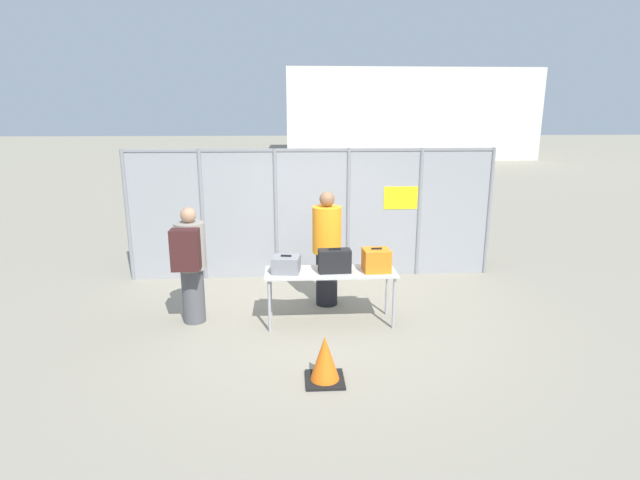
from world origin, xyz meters
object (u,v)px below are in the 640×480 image
Objects in this scene: inspection_table at (331,276)px; suitcase_orange at (376,260)px; suitcase_black at (335,261)px; security_worker_near at (327,247)px; suitcase_grey at (286,264)px; utility_trailer at (403,233)px; traffic_cone at (325,361)px; traveler_hooded at (190,261)px.

suitcase_orange reaches higher than inspection_table.
security_worker_near is at bearing 93.81° from suitcase_black.
suitcase_orange reaches higher than suitcase_grey.
suitcase_grey is 4.34m from utility_trailer.
suitcase_black is (0.05, -0.03, 0.23)m from inspection_table.
inspection_table is at bearing -116.97° from utility_trailer.
traffic_cone is (-0.24, -1.54, -0.67)m from suitcase_black.
traveler_hooded is at bearing 135.72° from traffic_cone.
traveler_hooded reaches higher than traffic_cone.
traveler_hooded is at bearing -137.13° from utility_trailer.
suitcase_grey reaches higher than inspection_table.
suitcase_grey is at bearing -7.88° from traveler_hooded.
traveler_hooded is at bearing 175.45° from suitcase_grey.
inspection_table is at bearing -6.60° from traveler_hooded.
security_worker_near is (-0.05, 0.75, -0.01)m from suitcase_black.
traffic_cone is (-2.01, -5.15, -0.16)m from utility_trailer.
suitcase_orange is at bearing 1.98° from suitcase_black.
inspection_table is at bearing 83.10° from traffic_cone.
security_worker_near is 3.43m from utility_trailer.
suitcase_grey is 0.23× the size of security_worker_near.
suitcase_grey is 0.94m from security_worker_near.
suitcase_orange is at bearing 112.42° from security_worker_near.
suitcase_black is 0.13× the size of utility_trailer.
traveler_hooded reaches higher than suitcase_orange.
suitcase_orange is 3.81m from utility_trailer.
inspection_table is 4.02m from utility_trailer.
traveler_hooded is (-1.96, 0.14, -0.01)m from suitcase_black.
suitcase_orange is at bearing -108.42° from utility_trailer.
security_worker_near is (1.91, 0.61, 0.00)m from traveler_hooded.
inspection_table is at bearing 178.96° from suitcase_orange.
traveler_hooded is (-1.31, 0.10, 0.03)m from suitcase_grey.
security_worker_near is at bearing 49.52° from suitcase_grey.
security_worker_near is at bearing 90.04° from inspection_table.
inspection_table is 4.03× the size of suitcase_black.
suitcase_black reaches higher than suitcase_orange.
traffic_cone is (0.42, -1.58, -0.62)m from suitcase_grey.
traffic_cone is (1.72, -1.68, -0.66)m from traveler_hooded.
inspection_table is 0.66m from suitcase_orange.
inspection_table is 0.75m from security_worker_near.
suitcase_black is 0.75m from security_worker_near.
suitcase_orange is 1.88m from traffic_cone.
suitcase_black is (0.66, -0.04, 0.05)m from suitcase_grey.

